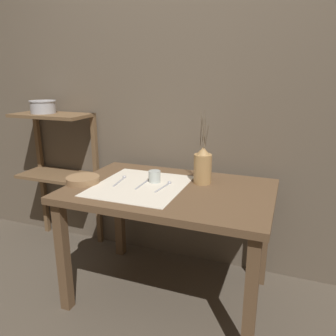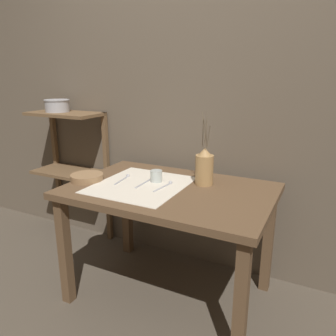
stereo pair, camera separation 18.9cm
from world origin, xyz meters
name	(u,v)px [view 1 (the left image)]	position (x,y,z in m)	size (l,w,h in m)	color
ground_plane	(169,293)	(0.00, 0.00, 0.00)	(12.00, 12.00, 0.00)	brown
stone_wall_back	(195,100)	(0.00, 0.51, 1.20)	(7.00, 0.06, 2.40)	brown
wooden_table	(169,203)	(0.00, 0.00, 0.63)	(1.19, 0.79, 0.73)	brown
wooden_shelf_unit	(58,154)	(-1.07, 0.34, 0.76)	(0.59, 0.30, 1.08)	brown
linen_cloth	(140,186)	(-0.18, -0.03, 0.73)	(0.52, 0.58, 0.00)	beige
pitcher_with_flowers	(203,166)	(0.16, 0.15, 0.83)	(0.11, 0.11, 0.44)	#A87F4C
wooden_bowl	(83,180)	(-0.53, -0.10, 0.75)	(0.20, 0.20, 0.04)	#8E6B47
glass_tumbler_near	(155,176)	(-0.12, 0.06, 0.77)	(0.07, 0.07, 0.07)	#B7C1BC
spoon_outer	(122,179)	(-0.33, 0.03, 0.74)	(0.04, 0.19, 0.02)	#A8A8AD
fork_inner	(142,184)	(-0.17, -0.02, 0.73)	(0.01, 0.18, 0.00)	#A8A8AD
spoon_inner	(167,185)	(-0.03, 0.03, 0.74)	(0.04, 0.19, 0.02)	#A8A8AD
metal_pot_large	(43,106)	(-1.14, 0.31, 1.14)	(0.19, 0.19, 0.10)	#A8A8AD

